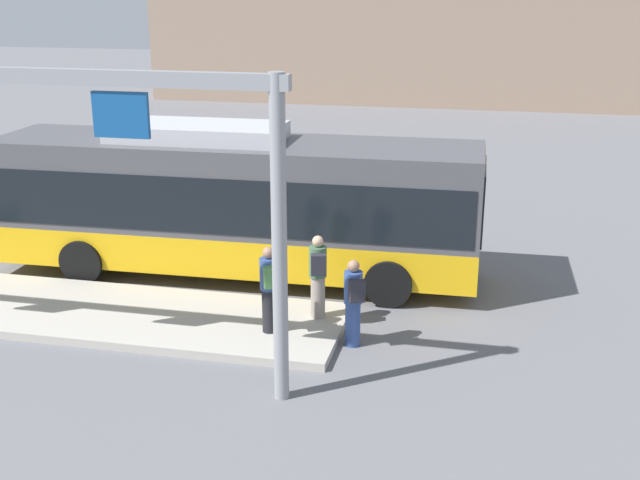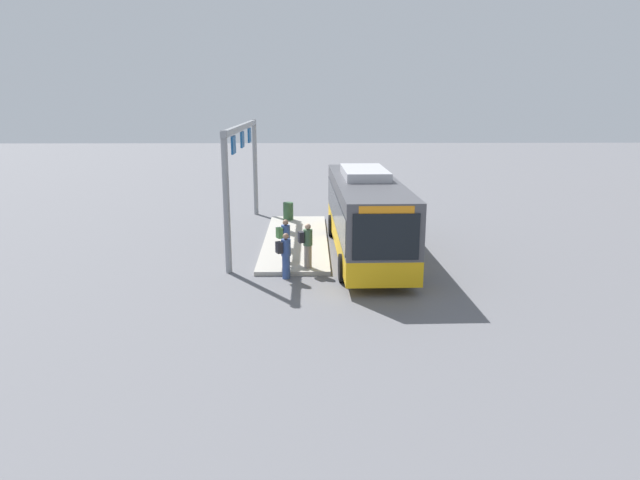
# 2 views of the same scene
# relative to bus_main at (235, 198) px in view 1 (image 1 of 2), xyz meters

# --- Properties ---
(ground_plane) EXTENTS (120.00, 120.00, 0.00)m
(ground_plane) POSITION_rel_bus_main_xyz_m (0.01, 0.00, -1.81)
(ground_plane) COLOR slate
(platform_curb) EXTENTS (10.00, 2.80, 0.16)m
(platform_curb) POSITION_rel_bus_main_xyz_m (-2.00, -2.93, -1.73)
(platform_curb) COLOR #B2ADA3
(platform_curb) RESTS_ON ground
(bus_main) EXTENTS (10.92, 2.87, 3.46)m
(bus_main) POSITION_rel_bus_main_xyz_m (0.00, 0.00, 0.00)
(bus_main) COLOR #EAAD14
(bus_main) RESTS_ON ground
(person_boarding) EXTENTS (0.50, 0.60, 1.67)m
(person_boarding) POSITION_rel_bus_main_xyz_m (3.28, -3.17, -0.92)
(person_boarding) COLOR #334C8C
(person_boarding) RESTS_ON ground
(person_waiting_near) EXTENTS (0.51, 0.60, 1.67)m
(person_waiting_near) POSITION_rel_bus_main_xyz_m (1.72, -3.24, -0.76)
(person_waiting_near) COLOR black
(person_waiting_near) RESTS_ON platform_curb
(person_waiting_mid) EXTENTS (0.43, 0.58, 1.67)m
(person_waiting_mid) POSITION_rel_bus_main_xyz_m (2.45, -2.39, -0.76)
(person_waiting_mid) COLOR gray
(person_waiting_mid) RESTS_ON platform_curb
(station_building) EXTENTS (26.55, 8.00, 6.53)m
(station_building) POSITION_rel_bus_main_xyz_m (-0.48, 30.37, 1.45)
(station_building) COLOR gray
(station_building) RESTS_ON ground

